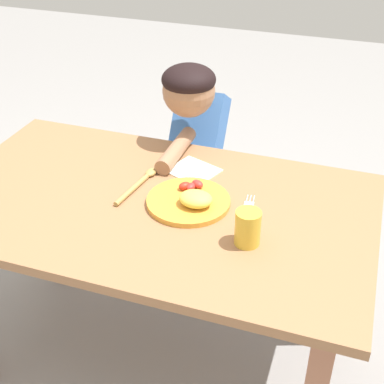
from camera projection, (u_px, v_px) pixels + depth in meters
name	position (u px, v px, depth m)	size (l,w,h in m)	color
ground_plane	(160.00, 356.00, 1.94)	(8.00, 8.00, 0.00)	gray
dining_table	(154.00, 227.00, 1.62)	(1.27, 0.74, 0.67)	#986843
plate	(190.00, 200.00, 1.55)	(0.24, 0.24, 0.06)	gold
fork	(247.00, 214.00, 1.52)	(0.04, 0.20, 0.01)	silver
spoon	(140.00, 183.00, 1.64)	(0.05, 0.22, 0.02)	#AC8949
drinking_cup	(248.00, 228.00, 1.38)	(0.07, 0.07, 0.10)	gold
person	(197.00, 156.00, 2.03)	(0.18, 0.50, 0.95)	#403871
napkin	(193.00, 171.00, 1.71)	(0.14, 0.13, 0.00)	white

